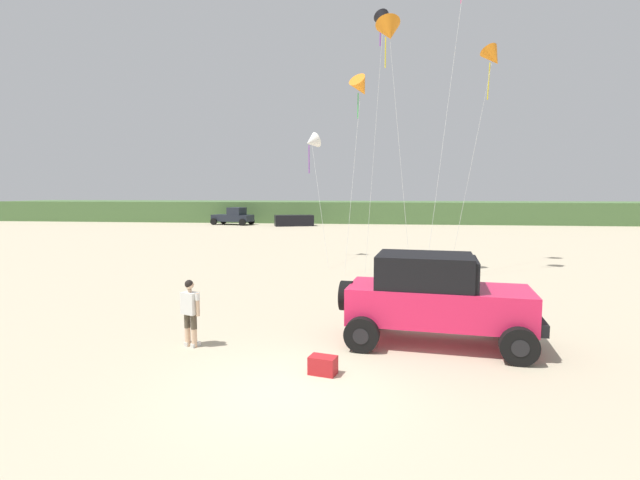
# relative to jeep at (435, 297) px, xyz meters

# --- Properties ---
(ground_plane) EXTENTS (220.00, 220.00, 0.00)m
(ground_plane) POSITION_rel_jeep_xyz_m (-3.04, -3.07, -1.20)
(ground_plane) COLOR #C1B293
(dune_ridge) EXTENTS (90.00, 9.65, 2.53)m
(dune_ridge) POSITION_rel_jeep_xyz_m (-5.03, 48.22, 0.06)
(dune_ridge) COLOR #4C703D
(dune_ridge) RESTS_ON ground_plane
(jeep) EXTENTS (4.97, 2.88, 2.26)m
(jeep) POSITION_rel_jeep_xyz_m (0.00, 0.00, 0.00)
(jeep) COLOR #EA2151
(jeep) RESTS_ON ground_plane
(person_watching) EXTENTS (0.58, 0.42, 1.67)m
(person_watching) POSITION_rel_jeep_xyz_m (-5.99, -0.93, -0.26)
(person_watching) COLOR #DBB28E
(person_watching) RESTS_ON ground_plane
(cooler_box) EXTENTS (0.63, 0.49, 0.38)m
(cooler_box) POSITION_rel_jeep_xyz_m (-2.55, -2.30, -1.01)
(cooler_box) COLOR #B21E23
(cooler_box) RESTS_ON ground_plane
(distant_pickup) EXTENTS (4.91, 3.30, 1.98)m
(distant_pickup) POSITION_rel_jeep_xyz_m (-17.89, 40.67, -0.26)
(distant_pickup) COLOR #1E232D
(distant_pickup) RESTS_ON ground_plane
(distant_sedan) EXTENTS (4.52, 2.93, 1.20)m
(distant_sedan) POSITION_rel_jeep_xyz_m (-10.68, 39.60, -0.60)
(distant_sedan) COLOR black
(distant_sedan) RESTS_ON ground_plane
(kite_red_delta) EXTENTS (2.59, 2.40, 10.49)m
(kite_red_delta) POSITION_rel_jeep_xyz_m (3.62, 11.08, 8.64)
(kite_red_delta) COLOR orange
(kite_red_delta) RESTS_ON ground_plane
(kite_orange_streamer) EXTENTS (1.33, 3.85, 12.88)m
(kite_orange_streamer) POSITION_rel_jeep_xyz_m (-1.31, 12.90, 11.08)
(kite_orange_streamer) COLOR black
(kite_orange_streamer) RESTS_ON ground_plane
(kite_white_parafoil) EXTENTS (1.80, 3.50, 11.44)m
(kite_white_parafoil) POSITION_rel_jeep_xyz_m (-1.07, 9.84, 9.55)
(kite_white_parafoil) COLOR orange
(kite_white_parafoil) RESTS_ON ground_plane
(kite_yellow_diamond) EXTENTS (1.31, 5.23, 10.06)m
(kite_yellow_diamond) POSITION_rel_jeep_xyz_m (-2.44, 14.00, 8.10)
(kite_yellow_diamond) COLOR orange
(kite_yellow_diamond) RESTS_ON ground_plane
(kite_black_sled) EXTENTS (2.08, 4.68, 7.23)m
(kite_black_sled) POSITION_rel_jeep_xyz_m (-5.24, 15.15, 5.40)
(kite_black_sled) COLOR white
(kite_black_sled) RESTS_ON ground_plane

